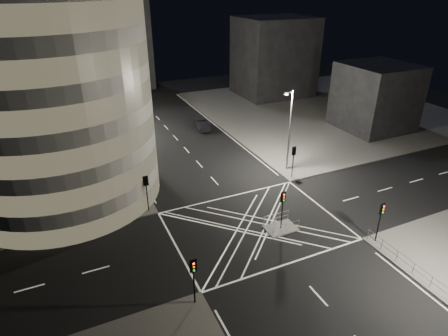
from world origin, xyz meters
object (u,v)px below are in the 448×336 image
traffic_signal_nl (194,273)px  traffic_signal_island (283,203)px  traffic_signal_fr (294,156)px  street_lamp_right_far (289,128)px  traffic_signal_fl (146,187)px  street_lamp_left_near (126,145)px  street_lamp_left_far (101,101)px  central_island (281,228)px  sedan (202,125)px  traffic_signal_nr (381,215)px

traffic_signal_nl → traffic_signal_island: (10.80, 5.30, 0.00)m
traffic_signal_fr → street_lamp_right_far: street_lamp_right_far is taller
traffic_signal_fl → street_lamp_left_near: (-0.64, 5.20, 2.63)m
traffic_signal_nl → street_lamp_right_far: size_ratio=0.40×
street_lamp_left_near → street_lamp_left_far: 18.00m
traffic_signal_nl → traffic_signal_fl: bearing=90.0°
central_island → traffic_signal_fl: 13.91m
traffic_signal_island → traffic_signal_fl: bearing=142.5°
traffic_signal_fl → sedan: 24.22m
traffic_signal_fl → traffic_signal_nr: size_ratio=1.00×
traffic_signal_fr → street_lamp_left_near: size_ratio=0.40×
traffic_signal_fl → traffic_signal_nl: same height
central_island → traffic_signal_fl: bearing=142.5°
traffic_signal_fl → traffic_signal_fr: same height
street_lamp_left_near → sedan: street_lamp_left_near is taller
traffic_signal_fl → sedan: traffic_signal_fl is taller
traffic_signal_nl → street_lamp_left_near: street_lamp_left_near is taller
central_island → street_lamp_right_far: 13.98m
traffic_signal_island → street_lamp_left_far: bearing=110.0°
traffic_signal_nr → sedan: size_ratio=0.87×
street_lamp_right_far → traffic_signal_island: bearing=-125.3°
traffic_signal_nr → traffic_signal_island: (-6.80, 5.30, 0.00)m
traffic_signal_fr → traffic_signal_nr: bearing=-90.0°
traffic_signal_fr → sedan: (-3.84, 19.81, -2.16)m
traffic_signal_fl → street_lamp_left_far: (-0.64, 23.20, 2.63)m
traffic_signal_fl → street_lamp_left_near: bearing=97.0°
traffic_signal_fr → street_lamp_left_near: bearing=164.1°
traffic_signal_nl → traffic_signal_island: size_ratio=1.00×
central_island → traffic_signal_fl: (-10.80, 8.30, 2.84)m
street_lamp_right_far → sedan: street_lamp_right_far is taller
traffic_signal_fl → traffic_signal_island: (10.80, -8.30, 0.00)m
traffic_signal_fr → street_lamp_left_far: 29.63m
sedan → traffic_signal_island: bearing=89.9°
traffic_signal_fl → traffic_signal_island: size_ratio=1.00×
traffic_signal_nr → street_lamp_left_near: (-18.24, 18.80, 2.63)m
street_lamp_left_far → street_lamp_right_far: 28.23m
traffic_signal_nr → street_lamp_left_near: street_lamp_left_near is taller
central_island → street_lamp_left_near: size_ratio=0.30×
central_island → street_lamp_left_near: street_lamp_left_near is taller
street_lamp_left_near → traffic_signal_fl: bearing=-83.0°
street_lamp_right_far → street_lamp_left_far: bearing=131.9°
central_island → traffic_signal_nr: bearing=-37.9°
central_island → street_lamp_left_near: bearing=130.3°
street_lamp_right_far → traffic_signal_fl: bearing=-173.1°
traffic_signal_fr → street_lamp_left_far: size_ratio=0.40×
traffic_signal_island → street_lamp_left_near: bearing=130.3°
central_island → traffic_signal_island: size_ratio=0.75×
traffic_signal_island → street_lamp_right_far: size_ratio=0.40×
street_lamp_left_near → street_lamp_left_far: bearing=90.0°
traffic_signal_fl → traffic_signal_fr: 17.60m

